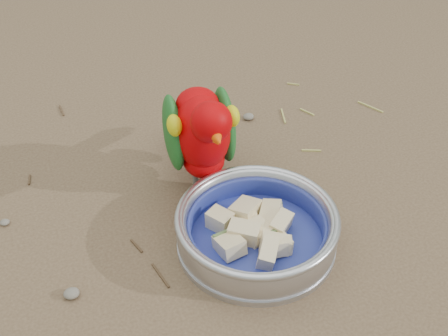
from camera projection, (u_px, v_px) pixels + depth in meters
name	position (u px, v px, depth m)	size (l,w,h in m)	color
ground	(192.00, 237.00, 0.95)	(60.00, 60.00, 0.00)	brown
food_bowl	(256.00, 241.00, 0.94)	(0.24, 0.24, 0.02)	#B2B2BA
bowl_wall	(257.00, 227.00, 0.92)	(0.24, 0.24, 0.04)	#B2B2BA
fruit_wedges	(257.00, 230.00, 0.92)	(0.14, 0.14, 0.03)	beige
lory_parrot	(202.00, 141.00, 0.99)	(0.11, 0.24, 0.19)	#B00003
ground_debris	(171.00, 218.00, 0.98)	(0.90, 0.80, 0.01)	tan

